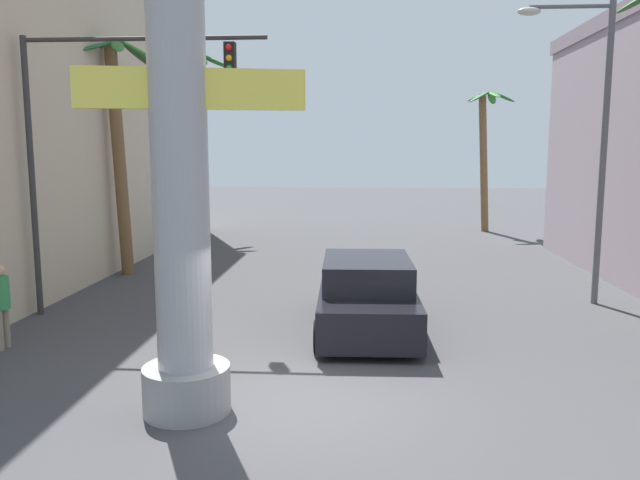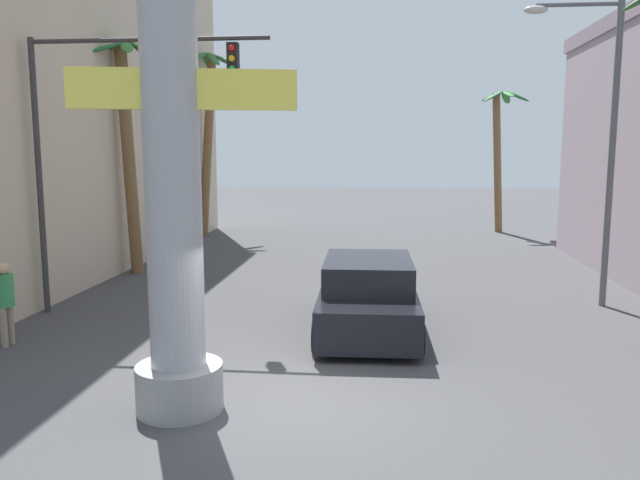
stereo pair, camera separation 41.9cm
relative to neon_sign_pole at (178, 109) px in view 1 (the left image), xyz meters
name	(u,v)px [view 1 (the left image)]	position (x,y,z in m)	size (l,w,h in m)	color
ground_plane	(335,274)	(1.72, 10.53, -4.42)	(93.03, 93.03, 0.00)	#424244
neon_sign_pole	(178,109)	(0.00, 0.00, 0.00)	(3.47, 1.29, 9.68)	#9E9EA3
street_lamp	(591,126)	(8.14, 7.24, 0.03)	(2.31, 0.28, 7.42)	#59595E
traffic_light_mast	(99,121)	(-3.39, 5.23, 0.08)	(5.57, 0.32, 6.39)	#333333
car_lead	(367,296)	(2.68, 4.55, -3.68)	(2.23, 4.81, 1.56)	black
palm_tree_far_left	(195,122)	(-4.92, 19.05, 0.69)	(3.09, 3.19, 8.23)	brown
palm_tree_far_right	(485,147)	(8.30, 21.46, -0.38)	(2.35, 2.43, 6.63)	brown
palm_tree_mid_left	(118,132)	(-4.86, 10.05, 0.01)	(2.95, 2.69, 7.18)	brown
pedestrian_curb_left	(1,301)	(-4.42, 2.66, -3.45)	(0.36, 0.36, 1.67)	gray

